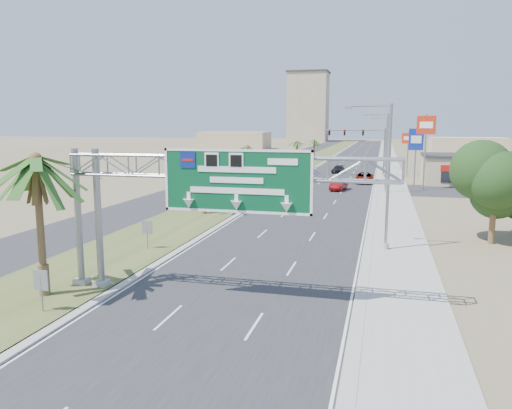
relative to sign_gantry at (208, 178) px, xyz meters
The scene contains 30 objects.
ground 11.68m from the sign_gantry, 83.89° to the right, with size 600.00×600.00×0.00m, color #8C7A59.
road 100.26m from the sign_gantry, 89.39° to the left, with size 12.00×300.00×0.02m, color #28282B.
sidewalk_right 100.71m from the sign_gantry, 84.54° to the left, with size 4.00×300.00×0.10m, color #9E9B93.
median_grass 100.65m from the sign_gantry, 95.10° to the left, with size 7.00×300.00×0.12m, color #3F5726.
opposing_road 101.51m from the sign_gantry, 99.05° to the left, with size 8.00×300.00×0.02m, color #28282B.
sign_gantry is the anchor object (origin of this frame).
palm_near 8.41m from the sign_gantry, 166.68° to the right, with size 5.70×5.70×8.35m.
palm_row_b 23.66m from the sign_gantry, 110.92° to the left, with size 3.99×3.99×5.95m.
palm_row_c 39.00m from the sign_gantry, 102.50° to the left, with size 3.99×3.99×6.75m.
palm_row_d 56.73m from the sign_gantry, 98.56° to the left, with size 3.99×3.99×5.45m.
palm_row_e 75.55m from the sign_gantry, 96.41° to the left, with size 3.99×3.99×6.15m.
palm_row_f 100.44m from the sign_gantry, 94.82° to the left, with size 3.99×3.99×5.75m.
streetlight_near 14.75m from the sign_gantry, 55.30° to the left, with size 3.27×0.44×10.00m.
streetlight_mid 42.92m from the sign_gantry, 78.76° to the left, with size 3.27×0.44×10.00m.
streetlight_far 78.53m from the sign_gantry, 83.89° to the left, with size 3.27×0.44×10.00m.
signal_mast 62.37m from the sign_gantry, 84.26° to the left, with size 10.28×0.71×8.00m.
store_building 60.77m from the sign_gantry, 67.64° to the left, with size 18.00×10.00×4.00m, color tan.
oak_near 22.77m from the sign_gantry, 45.02° to the left, with size 4.50×4.50×6.80m.
median_signback_a 9.06m from the sign_gantry, 149.77° to the right, with size 0.75×0.08×2.08m.
median_signback_b 11.90m from the sign_gantry, 132.65° to the left, with size 0.75×0.08×2.08m.
tower_distant 242.33m from the sign_gantry, 97.34° to the left, with size 20.00×16.00×35.00m, color tan.
building_distant_left 156.40m from the sign_gantry, 106.32° to the left, with size 24.00×14.00×6.00m, color tan.
building_distant_right 133.78m from the sign_gantry, 76.57° to the left, with size 20.00×12.00×5.00m, color tan.
car_left_lane 30.13m from the sign_gantry, 94.94° to the left, with size 1.86×4.63×1.58m, color black.
car_mid_lane 43.98m from the sign_gantry, 86.64° to the left, with size 1.58×4.54×1.50m, color maroon.
car_right_lane 53.23m from the sign_gantry, 83.99° to the left, with size 2.56×5.56×1.54m, color gray.
car_far 67.79m from the sign_gantry, 89.70° to the left, with size 1.79×4.41×1.28m, color black.
pole_sign_red_near 48.86m from the sign_gantry, 74.01° to the left, with size 2.39×0.97×9.95m.
pole_sign_blue 52.45m from the sign_gantry, 76.19° to the left, with size 2.01×0.41×8.26m.
pole_sign_red_far 67.87m from the sign_gantry, 79.66° to the left, with size 2.22×0.60×7.41m.
Camera 1 is at (7.13, -12.76, 8.62)m, focal length 35.00 mm.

